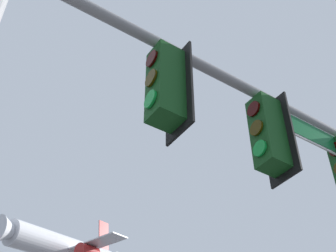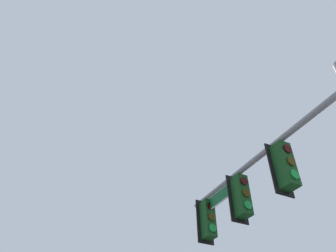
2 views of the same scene
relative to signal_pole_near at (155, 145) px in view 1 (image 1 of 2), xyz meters
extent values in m
cylinder|color=gray|center=(0.99, 0.11, 1.60)|extent=(5.80, 0.76, 0.15)
cube|color=black|center=(0.31, 0.03, 0.93)|extent=(0.08, 0.52, 1.30)
cube|color=#144719|center=(0.12, 0.01, 0.93)|extent=(0.39, 0.36, 1.10)
cylinder|color=#144719|center=(0.12, 0.01, 1.54)|extent=(0.04, 0.04, 0.12)
cylinder|color=#340503|center=(-0.08, -0.01, 1.26)|extent=(0.05, 0.22, 0.22)
cylinder|color=#392D05|center=(-0.08, -0.01, 0.93)|extent=(0.05, 0.22, 0.22)
cylinder|color=green|center=(-0.08, -0.01, 0.60)|extent=(0.05, 0.22, 0.22)
cube|color=black|center=(1.90, 0.20, 0.93)|extent=(0.08, 0.52, 1.30)
cube|color=#144719|center=(1.71, 0.18, 0.93)|extent=(0.39, 0.36, 1.10)
cylinder|color=#144719|center=(1.71, 0.18, 1.54)|extent=(0.04, 0.04, 0.12)
cylinder|color=#340503|center=(1.51, 0.16, 1.26)|extent=(0.05, 0.22, 0.22)
cylinder|color=#392D05|center=(1.51, 0.16, 0.93)|extent=(0.05, 0.22, 0.22)
cylinder|color=green|center=(1.51, 0.16, 0.60)|extent=(0.05, 0.22, 0.22)
cylinder|color=#340503|center=(3.10, 0.33, 1.26)|extent=(0.05, 0.22, 0.22)
cube|color=#0F602D|center=(2.90, 0.31, 1.34)|extent=(1.57, 0.21, 0.32)
cube|color=white|center=(2.90, 0.31, 1.34)|extent=(1.63, 0.20, 0.38)
cylinder|color=silver|center=(17.11, 71.72, 32.72)|extent=(21.92, 13.77, 7.16)
cone|color=silver|center=(7.37, 66.93, 31.32)|extent=(6.72, 6.30, 4.98)
cube|color=maroon|center=(25.79, 75.99, 39.07)|extent=(3.06, 1.61, 6.00)
cylinder|color=maroon|center=(20.19, 67.22, 30.83)|extent=(4.67, 3.94, 2.88)
camera|label=1|loc=(-1.63, -3.40, -2.91)|focal=50.00mm
camera|label=2|loc=(-4.72, 4.58, -3.00)|focal=35.00mm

